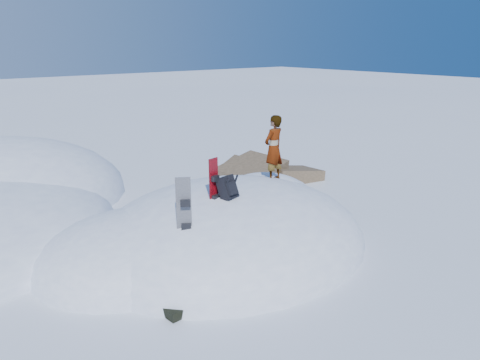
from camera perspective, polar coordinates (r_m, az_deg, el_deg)
ground at (r=11.38m, az=-1.29°, el=-7.90°), size 120.00×120.00×0.00m
snow_mound at (r=11.46m, az=-2.71°, el=-7.73°), size 8.00×6.00×3.00m
rock_outcrop at (r=15.78m, az=2.58°, el=-0.80°), size 4.68×4.41×1.68m
snowboard_red at (r=10.14m, az=-3.16°, el=-1.20°), size 0.27×0.18×1.44m
snowboard_dark at (r=9.25m, az=-6.78°, el=-4.52°), size 0.38×0.35×1.61m
backpack at (r=10.12m, az=-1.48°, el=-0.94°), size 0.44×0.53×0.60m
gear_pile at (r=8.84m, az=-7.21°, el=-14.99°), size 0.79×0.60×0.21m
person at (r=12.13m, az=4.12°, el=3.87°), size 0.69×0.51×1.73m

